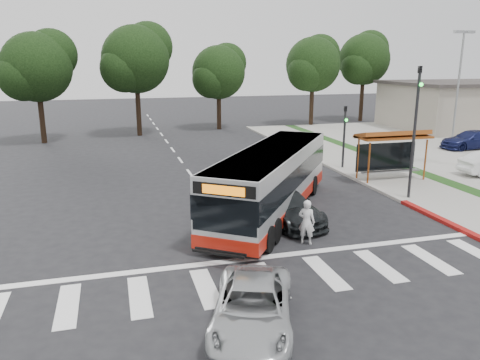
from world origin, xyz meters
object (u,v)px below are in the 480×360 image
object	(u,v)px
transit_bus	(272,182)
dark_sedan	(285,206)
silver_suv_south	(253,307)
pedestrian	(307,222)

from	to	relation	value
transit_bus	dark_sedan	world-z (taller)	transit_bus
silver_suv_south	transit_bus	bearing A→B (deg)	88.14
transit_bus	silver_suv_south	xyz separation A→B (m)	(-3.58, -8.84, -0.86)
transit_bus	silver_suv_south	bearing A→B (deg)	-76.40
transit_bus	pedestrian	world-z (taller)	transit_bus
transit_bus	silver_suv_south	distance (m)	9.57
transit_bus	dark_sedan	xyz separation A→B (m)	(0.20, -1.20, -0.78)
pedestrian	silver_suv_south	bearing A→B (deg)	89.23
pedestrian	silver_suv_south	world-z (taller)	pedestrian
dark_sedan	silver_suv_south	xyz separation A→B (m)	(-3.78, -7.64, -0.08)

